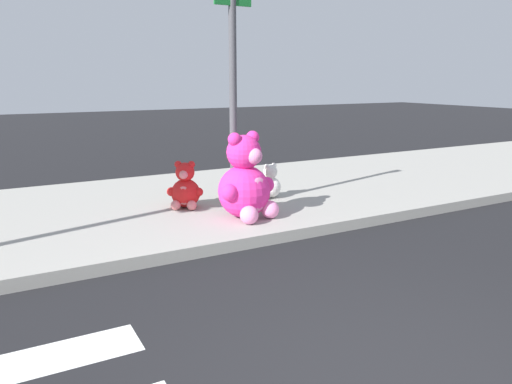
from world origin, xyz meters
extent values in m
cube|color=#9E9B93|center=(0.00, 5.20, 0.07)|extent=(28.00, 4.40, 0.15)
cylinder|color=#4C4C51|center=(1.00, 4.40, 1.75)|extent=(0.11, 0.11, 3.20)
sphere|color=#F22D93|center=(0.88, 3.85, 0.51)|extent=(0.73, 0.73, 0.73)
ellipsoid|color=pink|center=(0.96, 3.60, 0.51)|extent=(0.43, 0.26, 0.47)
sphere|color=#F22D93|center=(0.88, 3.85, 1.06)|extent=(0.48, 0.48, 0.48)
sphere|color=pink|center=(0.94, 3.65, 1.03)|extent=(0.22, 0.22, 0.22)
sphere|color=#F22D93|center=(1.05, 3.90, 1.25)|extent=(0.18, 0.18, 0.18)
sphere|color=#F22D93|center=(1.24, 3.86, 0.57)|extent=(0.23, 0.23, 0.23)
sphere|color=pink|center=(1.16, 3.61, 0.28)|extent=(0.25, 0.25, 0.25)
sphere|color=#F22D93|center=(0.72, 3.80, 1.25)|extent=(0.18, 0.18, 0.18)
sphere|color=#F22D93|center=(0.58, 3.67, 0.57)|extent=(0.23, 0.23, 0.23)
sphere|color=pink|center=(0.78, 3.50, 0.28)|extent=(0.25, 0.25, 0.25)
sphere|color=#8CD133|center=(1.28, 4.91, 0.31)|extent=(0.32, 0.32, 0.32)
ellipsoid|color=#B8DE87|center=(1.17, 4.92, 0.31)|extent=(0.08, 0.18, 0.21)
sphere|color=#8CD133|center=(1.28, 4.91, 0.55)|extent=(0.21, 0.21, 0.21)
sphere|color=#B8DE87|center=(1.19, 4.91, 0.54)|extent=(0.10, 0.10, 0.10)
sphere|color=#8CD133|center=(1.28, 4.83, 0.64)|extent=(0.08, 0.08, 0.08)
sphere|color=#8CD133|center=(1.23, 4.76, 0.34)|extent=(0.10, 0.10, 0.10)
sphere|color=#B8DE87|center=(1.14, 4.83, 0.21)|extent=(0.11, 0.11, 0.11)
sphere|color=#8CD133|center=(1.29, 4.98, 0.64)|extent=(0.08, 0.08, 0.08)
sphere|color=#8CD133|center=(1.25, 5.06, 0.34)|extent=(0.10, 0.10, 0.10)
sphere|color=#B8DE87|center=(1.15, 5.01, 0.21)|extent=(0.11, 0.11, 0.11)
sphere|color=white|center=(1.77, 4.65, 0.32)|extent=(0.34, 0.34, 0.34)
ellipsoid|color=white|center=(1.75, 4.77, 0.32)|extent=(0.20, 0.12, 0.22)
sphere|color=white|center=(1.77, 4.65, 0.58)|extent=(0.23, 0.23, 0.23)
sphere|color=white|center=(1.75, 4.74, 0.56)|extent=(0.10, 0.10, 0.10)
sphere|color=white|center=(1.70, 4.63, 0.67)|extent=(0.09, 0.09, 0.09)
sphere|color=white|center=(1.61, 4.65, 0.35)|extent=(0.11, 0.11, 0.11)
sphere|color=white|center=(1.65, 4.77, 0.21)|extent=(0.12, 0.12, 0.12)
sphere|color=white|center=(1.85, 4.67, 0.67)|extent=(0.09, 0.09, 0.09)
sphere|color=white|center=(1.92, 4.73, 0.35)|extent=(0.11, 0.11, 0.11)
sphere|color=white|center=(1.83, 4.81, 0.21)|extent=(0.12, 0.12, 0.12)
sphere|color=red|center=(0.36, 4.74, 0.37)|extent=(0.43, 0.43, 0.43)
ellipsoid|color=#DB7B7B|center=(0.28, 4.61, 0.37)|extent=(0.25, 0.20, 0.28)
sphere|color=red|center=(0.36, 4.74, 0.69)|extent=(0.28, 0.28, 0.28)
sphere|color=#DB7B7B|center=(0.30, 4.64, 0.67)|extent=(0.13, 0.13, 0.13)
sphere|color=red|center=(0.44, 4.69, 0.80)|extent=(0.11, 0.11, 0.11)
sphere|color=red|center=(0.51, 4.59, 0.40)|extent=(0.13, 0.13, 0.13)
sphere|color=#DB7B7B|center=(0.37, 4.52, 0.22)|extent=(0.15, 0.15, 0.15)
sphere|color=red|center=(0.28, 4.79, 0.80)|extent=(0.11, 0.11, 0.11)
sphere|color=red|center=(0.16, 4.80, 0.40)|extent=(0.13, 0.13, 0.13)
sphere|color=#DB7B7B|center=(0.16, 4.64, 0.22)|extent=(0.15, 0.15, 0.15)
camera|label=1|loc=(-2.14, -2.01, 2.04)|focal=34.37mm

